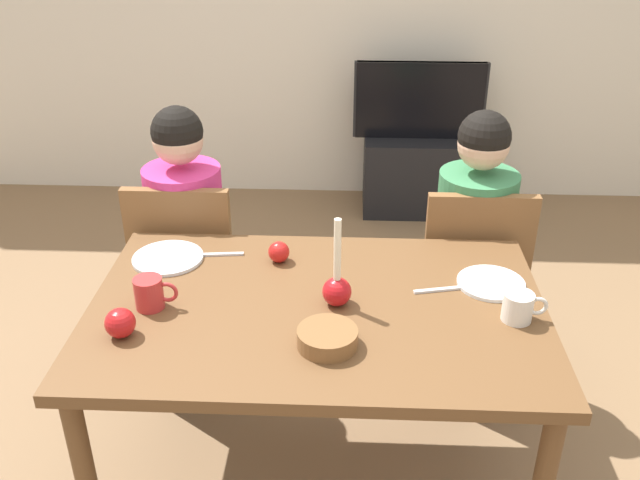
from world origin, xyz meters
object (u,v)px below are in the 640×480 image
object	(u,v)px
person_right_child	(470,258)
tv_stand	(415,173)
mug_right	(519,307)
plate_right	(491,283)
bowl_walnuts	(327,338)
chair_left	(189,268)
apple_near_candle	(120,323)
person_left_child	(189,251)
mug_left	(150,293)
dining_table	(317,327)
plate_left	(168,258)
apple_by_left_plate	(279,252)
tv	(420,100)
chair_right	(470,274)
candle_centerpiece	(337,287)

from	to	relation	value
person_right_child	tv_stand	distance (m)	1.69
tv_stand	mug_right	world-z (taller)	mug_right
person_right_child	plate_right	size ratio (longest dim) A/B	5.40
mug_right	bowl_walnuts	distance (m)	0.58
chair_left	person_right_child	bearing A→B (deg)	1.65
chair_left	apple_near_candle	world-z (taller)	chair_left
person_left_child	mug_left	xyz separation A→B (m)	(0.05, -0.67, 0.23)
dining_table	plate_right	size ratio (longest dim) A/B	6.46
plate_left	apple_by_left_plate	world-z (taller)	apple_by_left_plate
mug_left	tv	bearing A→B (deg)	66.72
dining_table	mug_right	distance (m)	0.61
chair_right	tv	distance (m)	1.71
plate_left	mug_left	size ratio (longest dim) A/B	1.80
dining_table	plate_right	xyz separation A→B (m)	(0.55, 0.14, 0.09)
apple_by_left_plate	plate_right	bearing A→B (deg)	-9.74
dining_table	tv	size ratio (longest dim) A/B	1.77
person_right_child	chair_left	bearing A→B (deg)	-178.35
candle_centerpiece	apple_by_left_plate	xyz separation A→B (m)	(-0.20, 0.25, -0.03)
person_left_child	tv_stand	size ratio (longest dim) A/B	1.83
plate_left	apple_by_left_plate	bearing A→B (deg)	0.80
plate_right	bowl_walnuts	bearing A→B (deg)	-145.88
mug_right	apple_near_candle	size ratio (longest dim) A/B	1.51
person_left_child	plate_left	xyz separation A→B (m)	(0.03, -0.38, 0.19)
bowl_walnuts	apple_near_candle	distance (m)	0.59
plate_right	tv_stand	bearing A→B (deg)	91.38
apple_by_left_plate	person_right_child	bearing A→B (deg)	27.59
mug_right	bowl_walnuts	world-z (taller)	mug_right
apple_by_left_plate	plate_left	bearing A→B (deg)	-179.20
tv	plate_right	bearing A→B (deg)	-88.62
bowl_walnuts	tv_stand	bearing A→B (deg)	79.55
person_left_child	mug_left	distance (m)	0.71
plate_left	mug_right	size ratio (longest dim) A/B	1.81
apple_near_candle	person_right_child	bearing A→B (deg)	36.14
chair_right	bowl_walnuts	xyz separation A→B (m)	(-0.54, -0.81, 0.26)
mug_right	apple_by_left_plate	xyz separation A→B (m)	(-0.74, 0.31, -0.01)
person_left_child	apple_near_candle	world-z (taller)	person_left_child
person_right_child	apple_near_candle	bearing A→B (deg)	-143.86
mug_right	plate_right	bearing A→B (deg)	102.88
dining_table	tv_stand	size ratio (longest dim) A/B	2.19
tv_stand	tv	size ratio (longest dim) A/B	0.81
person_right_child	mug_right	size ratio (longest dim) A/B	8.82
chair_right	plate_left	distance (m)	1.18
tv	bowl_walnuts	bearing A→B (deg)	-100.44
apple_near_candle	apple_by_left_plate	world-z (taller)	apple_near_candle
person_right_child	bowl_walnuts	world-z (taller)	person_right_child
person_left_child	person_right_child	xyz separation A→B (m)	(1.13, 0.00, 0.00)
tv_stand	plate_right	distance (m)	2.22
chair_left	bowl_walnuts	size ratio (longest dim) A/B	5.25
dining_table	apple_by_left_plate	bearing A→B (deg)	118.36
tv	bowl_walnuts	xyz separation A→B (m)	(-0.46, -2.50, 0.07)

